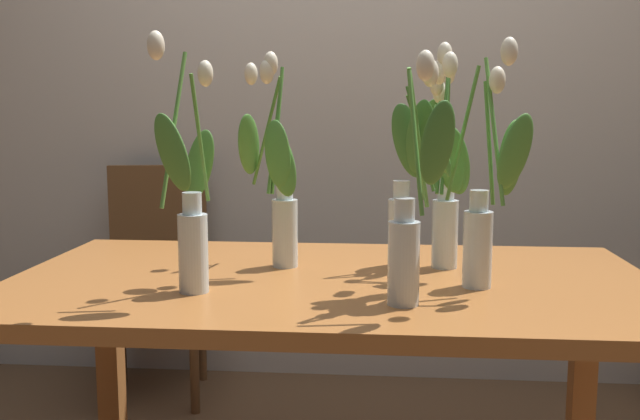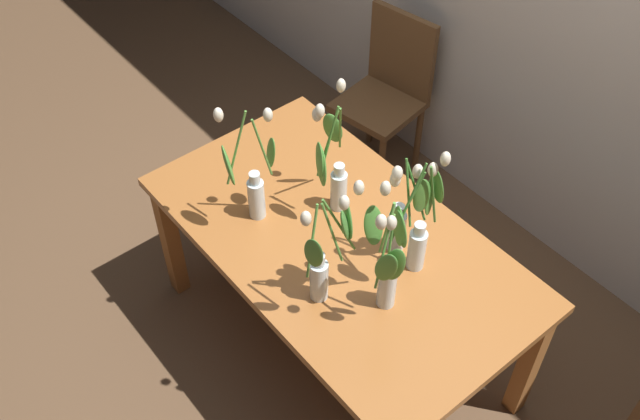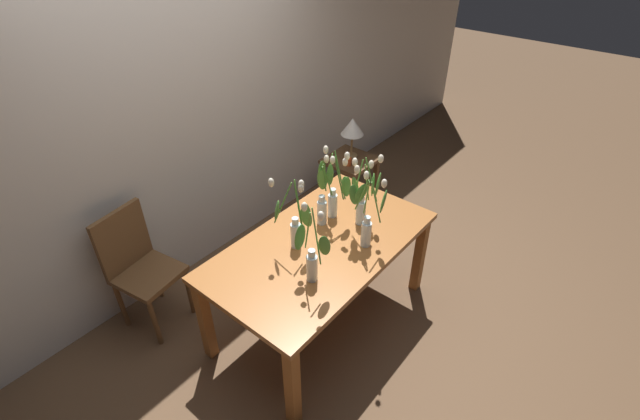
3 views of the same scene
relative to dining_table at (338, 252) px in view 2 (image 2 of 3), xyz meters
name	(u,v)px [view 2 (image 2 of 3)]	position (x,y,z in m)	size (l,w,h in m)	color
ground_plane	(336,341)	(0.00, 0.00, -0.65)	(18.00, 18.00, 0.00)	brown
dining_table	(338,252)	(0.00, 0.00, 0.00)	(1.60, 0.90, 0.74)	#A3602D
tulip_vase_0	(254,183)	(-0.31, -0.18, 0.27)	(0.12, 0.23, 0.57)	silver
tulip_vase_1	(386,269)	(0.35, -0.09, 0.30)	(0.25, 0.16, 0.57)	silver
tulip_vase_2	(326,258)	(0.19, -0.22, 0.31)	(0.15, 0.25, 0.54)	silver
tulip_vase_3	(415,231)	(0.29, 0.11, 0.30)	(0.13, 0.25, 0.57)	silver
tulip_vase_4	(405,218)	(0.20, 0.15, 0.27)	(0.15, 0.14, 0.51)	silver
tulip_vase_5	(333,170)	(-0.15, 0.09, 0.30)	(0.20, 0.23, 0.56)	silver
dining_chair	(388,88)	(-0.79, 1.02, -0.12)	(0.46, 0.46, 0.93)	brown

